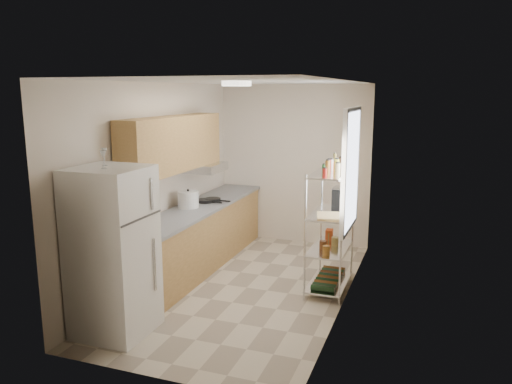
% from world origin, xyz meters
% --- Properties ---
extents(room, '(2.52, 4.42, 2.62)m').
position_xyz_m(room, '(0.00, 0.00, 1.30)').
color(room, beige).
rests_on(room, ground).
extents(counter_run, '(0.63, 3.51, 0.90)m').
position_xyz_m(counter_run, '(-0.92, 0.44, 0.45)').
color(counter_run, tan).
rests_on(counter_run, ground).
extents(upper_cabinets, '(0.33, 2.20, 0.72)m').
position_xyz_m(upper_cabinets, '(-1.05, 0.10, 1.81)').
color(upper_cabinets, tan).
rests_on(upper_cabinets, room).
extents(range_hood, '(0.50, 0.60, 0.12)m').
position_xyz_m(range_hood, '(-1.00, 0.90, 1.39)').
color(range_hood, '#B7BABC').
rests_on(range_hood, room).
extents(window, '(0.06, 1.00, 1.46)m').
position_xyz_m(window, '(1.23, 0.35, 1.55)').
color(window, white).
rests_on(window, room).
extents(bakers_rack, '(0.45, 0.90, 1.73)m').
position_xyz_m(bakers_rack, '(1.00, 0.30, 1.11)').
color(bakers_rack, silver).
rests_on(bakers_rack, ground).
extents(ceiling_dome, '(0.34, 0.34, 0.05)m').
position_xyz_m(ceiling_dome, '(0.00, -0.30, 2.57)').
color(ceiling_dome, white).
rests_on(ceiling_dome, room).
extents(refrigerator, '(0.72, 0.72, 1.75)m').
position_xyz_m(refrigerator, '(-0.87, -1.56, 0.87)').
color(refrigerator, white).
rests_on(refrigerator, ground).
extents(wine_glass_a, '(0.06, 0.06, 0.18)m').
position_xyz_m(wine_glass_a, '(-0.95, -1.50, 1.84)').
color(wine_glass_a, silver).
rests_on(wine_glass_a, refrigerator).
extents(wine_glass_b, '(0.06, 0.06, 0.18)m').
position_xyz_m(wine_glass_b, '(-0.85, -1.65, 1.84)').
color(wine_glass_b, silver).
rests_on(wine_glass_b, refrigerator).
extents(rice_cooker, '(0.29, 0.29, 0.23)m').
position_xyz_m(rice_cooker, '(-1.00, 0.37, 1.02)').
color(rice_cooker, white).
rests_on(rice_cooker, counter_run).
extents(frying_pan_large, '(0.29, 0.29, 0.04)m').
position_xyz_m(frying_pan_large, '(-0.92, 0.75, 0.92)').
color(frying_pan_large, black).
rests_on(frying_pan_large, counter_run).
extents(frying_pan_small, '(0.25, 0.25, 0.05)m').
position_xyz_m(frying_pan_small, '(-0.85, 0.84, 0.92)').
color(frying_pan_small, black).
rests_on(frying_pan_small, counter_run).
extents(cutting_board, '(0.38, 0.45, 0.03)m').
position_xyz_m(cutting_board, '(1.04, 0.06, 1.02)').
color(cutting_board, tan).
rests_on(cutting_board, bakers_rack).
extents(espresso_machine, '(0.18, 0.25, 0.28)m').
position_xyz_m(espresso_machine, '(1.07, 0.56, 1.15)').
color(espresso_machine, black).
rests_on(espresso_machine, bakers_rack).
extents(storage_bag, '(0.10, 0.13, 0.14)m').
position_xyz_m(storage_bag, '(0.93, 0.62, 0.63)').
color(storage_bag, '#A13913').
rests_on(storage_bag, bakers_rack).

